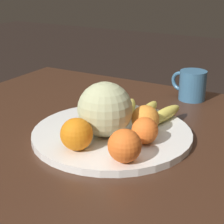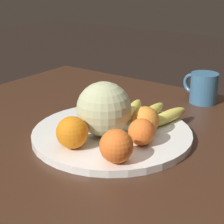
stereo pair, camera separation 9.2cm
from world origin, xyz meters
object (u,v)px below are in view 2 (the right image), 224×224
(orange_back_left, at_px, (72,132))
(ceramic_mug, at_px, (203,88))
(melon, at_px, (104,109))
(fruit_bowl, at_px, (112,133))
(banana_bunch, at_px, (150,113))
(produce_tag, at_px, (127,134))
(orange_front_left, at_px, (145,120))
(orange_mid_center, at_px, (142,132))
(kitchen_table, at_px, (118,177))
(orange_front_right, at_px, (116,146))

(orange_back_left, distance_m, ceramic_mug, 0.52)
(melon, bearing_deg, orange_back_left, -98.93)
(fruit_bowl, bearing_deg, banana_bunch, 72.73)
(orange_back_left, relative_size, produce_tag, 0.76)
(fruit_bowl, distance_m, produce_tag, 0.04)
(fruit_bowl, distance_m, orange_front_left, 0.09)
(orange_front_left, xyz_separation_m, produce_tag, (-0.03, -0.03, -0.03))
(banana_bunch, distance_m, ceramic_mug, 0.26)
(orange_mid_center, bearing_deg, orange_back_left, -138.78)
(fruit_bowl, relative_size, produce_tag, 4.13)
(banana_bunch, xyz_separation_m, ceramic_mug, (0.04, 0.26, 0.01))
(kitchen_table, bearing_deg, orange_front_right, -56.73)
(ceramic_mug, bearing_deg, orange_front_right, -87.45)
(orange_front_right, height_order, produce_tag, orange_front_right)
(produce_tag, distance_m, ceramic_mug, 0.38)
(banana_bunch, relative_size, produce_tag, 1.79)
(fruit_bowl, xyz_separation_m, melon, (-0.00, -0.03, 0.07))
(produce_tag, bearing_deg, fruit_bowl, -175.81)
(kitchen_table, xyz_separation_m, banana_bunch, (0.01, 0.13, 0.14))
(produce_tag, relative_size, ceramic_mug, 0.80)
(fruit_bowl, relative_size, melon, 3.02)
(orange_front_left, distance_m, orange_back_left, 0.19)
(fruit_bowl, height_order, melon, melon)
(kitchen_table, distance_m, fruit_bowl, 0.12)
(kitchen_table, height_order, produce_tag, produce_tag)
(orange_front_right, distance_m, orange_mid_center, 0.10)
(orange_back_left, bearing_deg, produce_tag, 65.18)
(kitchen_table, height_order, orange_mid_center, orange_mid_center)
(melon, distance_m, banana_bunch, 0.17)
(fruit_bowl, bearing_deg, orange_front_left, 24.01)
(kitchen_table, distance_m, orange_front_left, 0.17)
(melon, bearing_deg, banana_bunch, 75.07)
(melon, distance_m, orange_mid_center, 0.11)
(fruit_bowl, relative_size, orange_front_right, 5.57)
(banana_bunch, bearing_deg, orange_back_left, 162.12)
(melon, bearing_deg, orange_mid_center, 3.07)
(orange_back_left, height_order, produce_tag, orange_back_left)
(melon, distance_m, produce_tag, 0.09)
(banana_bunch, height_order, orange_mid_center, orange_mid_center)
(banana_bunch, distance_m, orange_mid_center, 0.16)
(kitchen_table, distance_m, produce_tag, 0.13)
(kitchen_table, xyz_separation_m, ceramic_mug, (0.06, 0.39, 0.15))
(banana_bunch, bearing_deg, ceramic_mug, -14.21)
(orange_front_right, distance_m, produce_tag, 0.15)
(banana_bunch, relative_size, orange_back_left, 2.36)
(orange_front_left, xyz_separation_m, orange_front_right, (0.03, -0.16, 0.00))
(produce_tag, bearing_deg, orange_front_right, -68.16)
(orange_mid_center, bearing_deg, orange_front_right, -89.66)
(melon, xyz_separation_m, ceramic_mug, (0.08, 0.41, -0.04))
(kitchen_table, bearing_deg, orange_back_left, -108.78)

